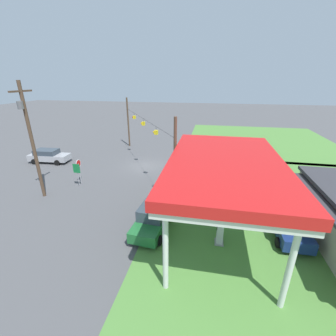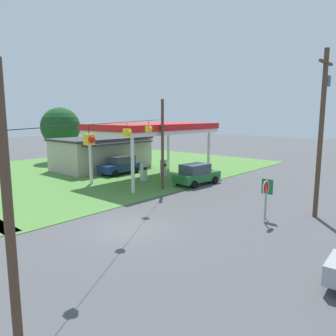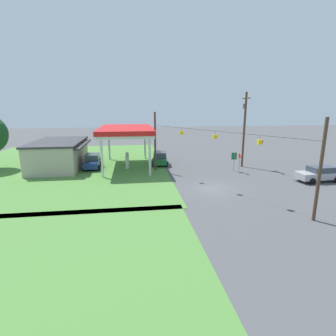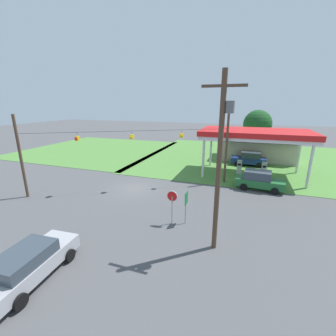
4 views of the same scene
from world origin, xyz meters
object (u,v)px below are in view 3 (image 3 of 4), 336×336
fuel_pump_near (127,163)px  route_sign (234,158)px  gas_station_store (59,154)px  gas_station_canopy (126,131)px  fuel_pump_far (127,159)px  stop_sign_roadside (240,158)px  car_at_pumps_front (160,158)px  car_at_pumps_rear (92,161)px  utility_pole_main (244,126)px  car_on_crossroad (320,174)px

fuel_pump_near → route_sign: 13.82m
gas_station_store → route_sign: size_ratio=4.48×
gas_station_canopy → route_sign: gas_station_canopy is taller
fuel_pump_near → route_sign: size_ratio=0.72×
fuel_pump_near → fuel_pump_far: (2.77, 0.00, 0.00)m
fuel_pump_near → fuel_pump_far: same height
stop_sign_roadside → route_sign: (0.92, 0.34, -0.10)m
car_at_pumps_front → gas_station_store: bearing=94.5°
fuel_pump_far → car_at_pumps_rear: car_at_pumps_rear is taller
gas_station_store → utility_pole_main: 24.99m
fuel_pump_near → car_at_pumps_front: car_at_pumps_front is taller
car_on_crossroad → route_sign: 9.55m
gas_station_store → fuel_pump_near: (-2.18, -8.98, -0.99)m
fuel_pump_far → utility_pole_main: size_ratio=0.18×
stop_sign_roadside → car_on_crossroad: bearing=56.4°
fuel_pump_near → car_at_pumps_front: (2.06, -4.56, 0.13)m
fuel_pump_far → car_at_pumps_rear: size_ratio=0.38×
gas_station_store → car_at_pumps_front: 13.57m
route_sign → utility_pole_main: bearing=-42.2°
stop_sign_roadside → utility_pole_main: bearing=151.3°
fuel_pump_far → car_on_crossroad: bearing=-118.7°
gas_station_canopy → car_at_pumps_rear: gas_station_canopy is taller
car_at_pumps_rear → fuel_pump_far: bearing=109.5°
gas_station_canopy → car_on_crossroad: bearing=-115.8°
gas_station_store → car_on_crossroad: gas_station_store is taller
car_on_crossroad → route_sign: bearing=-40.9°
gas_station_store → stop_sign_roadside: gas_station_store is taller
car_at_pumps_front → stop_sign_roadside: 11.05m
gas_station_store → fuel_pump_far: (0.59, -8.98, -0.99)m
gas_station_canopy → utility_pole_main: (-2.09, -15.57, 0.66)m
gas_station_canopy → car_at_pumps_front: (0.68, -4.56, -3.91)m
gas_station_store → utility_pole_main: bearing=-96.7°
fuel_pump_near → fuel_pump_far: bearing=0.0°
utility_pole_main → car_at_pumps_front: bearing=75.9°
gas_station_canopy → car_at_pumps_rear: 6.01m
car_at_pumps_rear → gas_station_canopy: bearing=93.0°
car_on_crossroad → car_at_pumps_rear: bearing=-24.9°
fuel_pump_near → car_on_crossroad: bearing=-112.6°
fuel_pump_far → car_on_crossroad: fuel_pump_far is taller
route_sign → fuel_pump_near: bearing=77.2°
fuel_pump_near → fuel_pump_far: size_ratio=1.00×
gas_station_canopy → stop_sign_roadside: gas_station_canopy is taller
fuel_pump_near → car_at_pumps_rear: size_ratio=0.38×
gas_station_canopy → stop_sign_roadside: (-5.34, -13.79, -3.05)m
car_at_pumps_rear → route_sign: route_sign is taller
utility_pole_main → gas_station_store: bearing=83.3°
fuel_pump_near → route_sign: route_sign is taller
fuel_pump_far → car_at_pumps_front: bearing=-98.8°
fuel_pump_near → utility_pole_main: bearing=-92.6°
car_at_pumps_front → stop_sign_roadside: (-6.02, -9.23, 0.86)m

